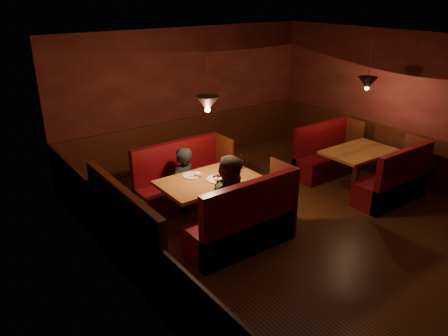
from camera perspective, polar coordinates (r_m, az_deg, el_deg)
room at (r=6.87m, az=8.63°, el=0.18°), size 6.02×7.02×2.92m
main_table at (r=6.98m, az=-1.89°, el=-2.85°), size 1.56×0.95×1.09m
main_bench_far at (r=7.78m, az=-5.43°, el=-2.37°), size 1.71×0.61×1.17m
main_bench_near at (r=6.48m, az=2.73°, el=-7.69°), size 1.71×0.61×1.17m
second_table at (r=8.75m, az=17.07°, el=1.01°), size 1.36×0.87×0.77m
second_bench_far at (r=9.32m, az=13.10°, el=1.24°), size 1.51×0.56×1.08m
second_bench_near at (r=8.45m, az=21.36°, el=-2.04°), size 1.51×0.56×1.08m
diner_a at (r=7.35m, az=-5.51°, el=-0.47°), size 0.66×0.55×1.55m
diner_b at (r=6.44m, az=1.15°, el=-2.83°), size 1.05×0.95×1.75m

